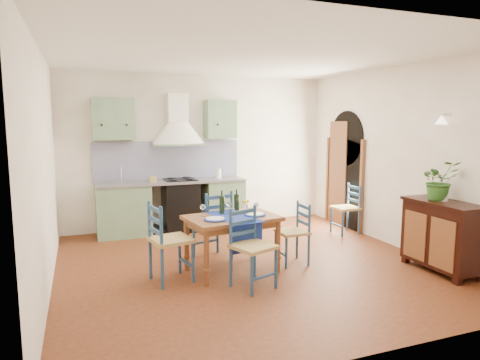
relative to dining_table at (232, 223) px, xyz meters
The scene contains 13 objects.
floor 0.73m from the dining_table, 26.97° to the left, with size 5.00×5.00×0.00m, color #491E0F.
back_wall 2.48m from the dining_table, 94.15° to the left, with size 5.00×0.96×2.80m.
right_wall 2.90m from the dining_table, ahead, with size 0.26×5.00×2.80m.
left_wall 2.34m from the dining_table, behind, with size 0.04×5.00×2.80m, color white.
ceiling 2.18m from the dining_table, 26.97° to the left, with size 5.00×5.00×0.01m, color silver.
dining_table is the anchor object (origin of this frame).
chair_near 0.61m from the dining_table, 87.34° to the right, with size 0.56×0.56×0.95m.
chair_far 0.57m from the dining_table, 99.02° to the left, with size 0.55×0.55×0.99m.
chair_left 0.87m from the dining_table, behind, with size 0.54×0.54×0.99m.
chair_right 0.93m from the dining_table, ahead, with size 0.40×0.40×0.85m.
chair_spare 2.76m from the dining_table, 23.49° to the left, with size 0.41×0.41×0.87m.
sideboard 2.74m from the dining_table, 20.95° to the right, with size 0.50×1.05×0.94m.
potted_plant 2.76m from the dining_table, 18.87° to the right, with size 0.47×0.41×0.52m, color #2A5D20.
Camera 1 is at (-2.12, -5.27, 1.96)m, focal length 32.00 mm.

